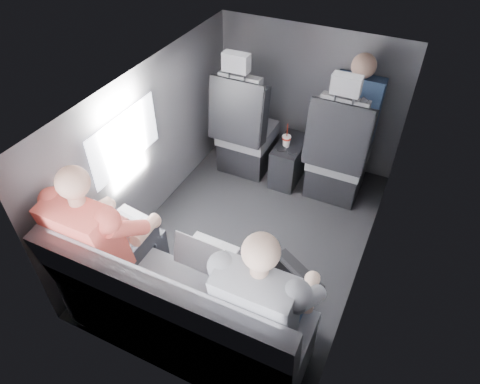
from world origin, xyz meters
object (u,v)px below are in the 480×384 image
at_px(laptop_silver, 205,253).
at_px(laptop_black, 286,279).
at_px(soda_cup, 286,141).
at_px(passenger_rear_left, 105,238).
at_px(laptop_white, 123,224).
at_px(passenger_front_right, 355,111).
at_px(passenger_rear_right, 265,302).
at_px(rear_bench, 181,314).
at_px(center_console, 289,161).
at_px(front_seat_right, 337,158).
at_px(front_seat_left, 245,134).

xyz_separation_m(laptop_silver, laptop_black, (0.52, 0.02, 0.01)).
distance_m(soda_cup, laptop_silver, 1.62).
xyz_separation_m(laptop_silver, passenger_rear_left, (-0.62, -0.18, 0.02)).
height_order(laptop_white, passenger_front_right, passenger_front_right).
height_order(passenger_rear_left, passenger_rear_right, passenger_rear_left).
height_order(rear_bench, laptop_white, rear_bench).
height_order(passenger_rear_right, passenger_front_right, passenger_front_right).
bearing_deg(center_console, passenger_rear_right, -74.36).
bearing_deg(laptop_black, soda_cup, 110.29).
height_order(front_seat_right, laptop_silver, front_seat_right).
height_order(front_seat_left, passenger_rear_left, passenger_rear_left).
relative_size(front_seat_left, passenger_rear_left, 0.99).
xyz_separation_m(rear_bench, passenger_front_right, (0.48, 2.16, 0.45)).
bearing_deg(passenger_front_right, front_seat_left, -164.52).
height_order(front_seat_left, passenger_rear_right, front_seat_left).
bearing_deg(soda_cup, front_seat_right, 1.95).
distance_m(front_seat_right, soda_cup, 0.48).
bearing_deg(laptop_white, front_seat_left, 85.81).
distance_m(front_seat_right, passenger_front_right, 0.44).
bearing_deg(passenger_rear_right, laptop_black, 77.40).
xyz_separation_m(laptop_white, passenger_rear_right, (1.09, -0.16, 0.01)).
distance_m(soda_cup, laptop_black, 1.71).
bearing_deg(soda_cup, passenger_rear_left, -107.35).
relative_size(front_seat_left, passenger_front_right, 1.51).
relative_size(front_seat_right, passenger_rear_right, 1.01).
bearing_deg(center_console, rear_bench, -90.00).
distance_m(front_seat_left, passenger_front_right, 1.03).
xyz_separation_m(front_seat_right, passenger_rear_left, (-1.04, -1.81, 0.25)).
bearing_deg(front_seat_right, center_console, 174.93).
xyz_separation_m(soda_cup, laptop_black, (0.59, -1.59, 0.18)).
bearing_deg(laptop_white, laptop_black, 2.11).
distance_m(laptop_silver, passenger_rear_right, 0.51).
relative_size(front_seat_left, soda_cup, 5.31).
distance_m(front_seat_left, front_seat_right, 0.90).
bearing_deg(laptop_silver, rear_bench, -97.99).
relative_size(front_seat_right, laptop_silver, 3.88).
distance_m(laptop_black, passenger_front_right, 1.87).
xyz_separation_m(laptop_silver, passenger_front_right, (0.44, 1.89, 0.12)).
bearing_deg(laptop_black, laptop_silver, -177.68).
bearing_deg(soda_cup, laptop_silver, -87.70).
relative_size(rear_bench, passenger_front_right, 1.92).
height_order(laptop_silver, passenger_front_right, passenger_front_right).
xyz_separation_m(front_seat_left, passenger_front_right, (0.93, 0.26, 0.35)).
bearing_deg(passenger_rear_left, center_console, 72.40).
distance_m(front_seat_left, laptop_black, 1.91).
xyz_separation_m(center_console, passenger_rear_left, (-0.59, -1.85, 0.45)).
height_order(front_seat_right, laptop_white, front_seat_right).
bearing_deg(passenger_front_right, front_seat_right, -96.96).
distance_m(front_seat_right, rear_bench, 1.96).
bearing_deg(front_seat_left, rear_bench, -76.69).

